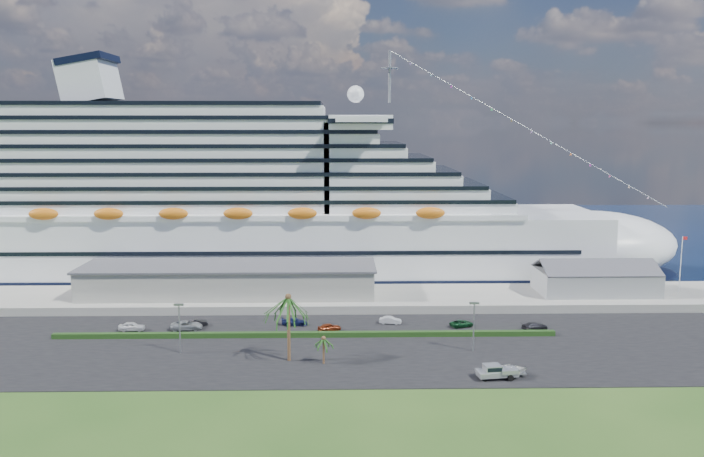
{
  "coord_description": "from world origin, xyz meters",
  "views": [
    {
      "loc": [
        -2.14,
        -100.08,
        37.25
      ],
      "look_at": [
        0.47,
        30.0,
        17.21
      ],
      "focal_mm": 35.0,
      "sensor_mm": 36.0,
      "label": 1
    }
  ],
  "objects_px": {
    "parked_car_3": "(294,322)",
    "pickup_truck": "(497,371)",
    "boat_trailer": "(510,369)",
    "cruise_ship": "(258,209)"
  },
  "relations": [
    {
      "from": "pickup_truck",
      "to": "boat_trailer",
      "type": "height_order",
      "value": "pickup_truck"
    },
    {
      "from": "parked_car_3",
      "to": "pickup_truck",
      "type": "distance_m",
      "value": 41.78
    },
    {
      "from": "pickup_truck",
      "to": "boat_trailer",
      "type": "bearing_deg",
      "value": 23.27
    },
    {
      "from": "parked_car_3",
      "to": "pickup_truck",
      "type": "xyz_separation_m",
      "value": [
        31.37,
        -27.6,
        0.47
      ]
    },
    {
      "from": "parked_car_3",
      "to": "boat_trailer",
      "type": "bearing_deg",
      "value": -127.16
    },
    {
      "from": "parked_car_3",
      "to": "pickup_truck",
      "type": "bearing_deg",
      "value": -130.16
    },
    {
      "from": "boat_trailer",
      "to": "cruise_ship",
      "type": "bearing_deg",
      "value": 123.61
    },
    {
      "from": "parked_car_3",
      "to": "boat_trailer",
      "type": "height_order",
      "value": "boat_trailer"
    },
    {
      "from": "cruise_ship",
      "to": "parked_car_3",
      "type": "xyz_separation_m",
      "value": [
        11.17,
        -40.83,
        -15.89
      ]
    },
    {
      "from": "cruise_ship",
      "to": "boat_trailer",
      "type": "bearing_deg",
      "value": -56.39
    }
  ]
}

